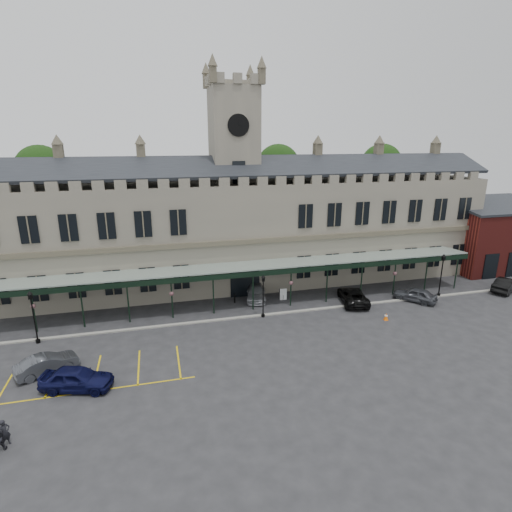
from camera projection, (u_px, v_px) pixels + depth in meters
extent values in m
plane|color=#262629|center=(273.00, 343.00, 33.87)|extent=(140.00, 140.00, 0.00)
cube|color=#6B6659|center=(235.00, 233.00, 47.04)|extent=(60.00, 10.00, 12.00)
cube|color=#4F4939|center=(245.00, 242.00, 42.17)|extent=(60.00, 0.35, 0.50)
cube|color=black|center=(239.00, 167.00, 42.51)|extent=(60.00, 4.77, 2.20)
cube|color=black|center=(230.00, 164.00, 47.16)|extent=(60.00, 4.77, 2.20)
cube|color=black|center=(245.00, 280.00, 43.46)|extent=(3.20, 0.18, 3.80)
cube|color=#6B6659|center=(235.00, 190.00, 45.63)|extent=(5.00, 5.00, 22.00)
cylinder|color=silver|center=(238.00, 125.00, 41.27)|extent=(2.20, 0.12, 2.20)
cylinder|color=black|center=(238.00, 125.00, 41.20)|extent=(2.30, 0.04, 2.30)
cube|color=black|center=(239.00, 174.00, 42.68)|extent=(1.40, 0.12, 2.80)
cube|color=#8C9E93|center=(249.00, 266.00, 41.08)|extent=(50.00, 4.00, 0.40)
cube|color=black|center=(254.00, 274.00, 39.29)|extent=(50.00, 0.18, 0.50)
cube|color=maroon|center=(491.00, 238.00, 52.85)|extent=(12.00, 8.00, 8.00)
cube|color=black|center=(497.00, 204.00, 51.58)|extent=(12.40, 8.36, 1.47)
cube|color=gray|center=(257.00, 316.00, 38.97)|extent=(60.00, 0.40, 0.12)
cylinder|color=#332314|center=(50.00, 227.00, 50.22)|extent=(0.70, 0.70, 12.00)
sphere|color=black|center=(41.00, 170.00, 48.23)|extent=(6.00, 6.00, 6.00)
cylinder|color=#332314|center=(277.00, 216.00, 57.30)|extent=(0.70, 0.70, 12.00)
sphere|color=black|center=(278.00, 166.00, 55.32)|extent=(6.00, 6.00, 6.00)
cylinder|color=#332314|center=(377.00, 211.00, 61.08)|extent=(0.70, 0.70, 12.00)
sphere|color=black|center=(381.00, 164.00, 59.09)|extent=(6.00, 6.00, 6.00)
cylinder|color=black|center=(38.00, 341.00, 33.88)|extent=(0.37, 0.37, 0.31)
cylinder|color=black|center=(34.00, 321.00, 33.35)|extent=(0.12, 0.12, 4.07)
cube|color=black|center=(30.00, 297.00, 32.73)|extent=(0.28, 0.28, 0.41)
cone|color=black|center=(30.00, 293.00, 32.63)|extent=(0.45, 0.45, 0.31)
cylinder|color=black|center=(263.00, 315.00, 38.82)|extent=(0.34, 0.34, 0.28)
cylinder|color=black|center=(263.00, 299.00, 38.33)|extent=(0.11, 0.11, 3.73)
cube|color=black|center=(263.00, 279.00, 37.76)|extent=(0.26, 0.26, 0.37)
cone|color=black|center=(263.00, 276.00, 37.67)|extent=(0.41, 0.41, 0.28)
cylinder|color=black|center=(438.00, 295.00, 43.85)|extent=(0.38, 0.38, 0.31)
cylinder|color=black|center=(441.00, 278.00, 43.30)|extent=(0.13, 0.13, 4.19)
cube|color=black|center=(444.00, 259.00, 42.66)|extent=(0.29, 0.29, 0.42)
cone|color=black|center=(444.00, 255.00, 42.56)|extent=(0.46, 0.46, 0.31)
cube|color=#F56107|center=(386.00, 320.00, 38.19)|extent=(0.37, 0.37, 0.04)
cone|color=#F56107|center=(386.00, 317.00, 38.09)|extent=(0.43, 0.43, 0.69)
cylinder|color=silver|center=(386.00, 316.00, 38.07)|extent=(0.28, 0.28, 0.10)
cylinder|color=black|center=(283.00, 297.00, 42.89)|extent=(0.06, 0.06, 0.53)
cube|color=silver|center=(283.00, 294.00, 42.78)|extent=(0.74, 0.13, 1.27)
cylinder|color=black|center=(235.00, 299.00, 42.04)|extent=(0.17, 0.17, 0.93)
cylinder|color=black|center=(280.00, 292.00, 43.89)|extent=(0.15, 0.15, 0.82)
imported|color=#0C0E35|center=(77.00, 379.00, 27.42)|extent=(5.19, 3.14, 1.65)
imported|color=#3A3D42|center=(47.00, 364.00, 29.41)|extent=(4.55, 3.28, 1.43)
imported|color=#93959A|center=(256.00, 292.00, 43.20)|extent=(3.04, 5.28, 1.44)
imported|color=black|center=(353.00, 296.00, 42.03)|extent=(3.66, 5.82, 1.50)
imported|color=#3A3D42|center=(415.00, 295.00, 42.41)|extent=(4.16, 4.50, 1.49)
imported|color=black|center=(507.00, 285.00, 45.13)|extent=(5.10, 3.76, 1.61)
imported|color=black|center=(5.00, 433.00, 22.40)|extent=(0.69, 0.70, 1.62)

